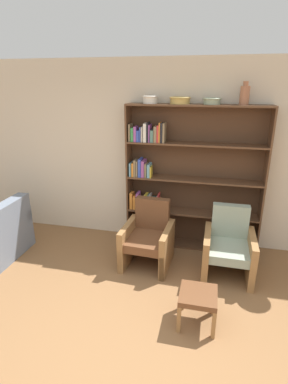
{
  "coord_description": "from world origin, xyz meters",
  "views": [
    {
      "loc": [
        0.57,
        -1.96,
        2.4
      ],
      "look_at": [
        -0.33,
        1.92,
        0.95
      ],
      "focal_mm": 28.0,
      "sensor_mm": 36.0,
      "label": 1
    }
  ],
  "objects_px": {
    "vase_tall": "(245,95)",
    "armchair_leather": "(148,238)",
    "bookshelf": "(181,180)",
    "bowl_sage": "(212,101)",
    "footstool": "(198,298)",
    "bowl_olive": "(150,99)",
    "bowl_brass": "(180,100)",
    "armchair_cushioned": "(229,247)"
  },
  "relations": [
    {
      "from": "armchair_leather",
      "to": "footstool",
      "type": "distance_m",
      "value": 1.26
    },
    {
      "from": "bowl_sage",
      "to": "footstool",
      "type": "height_order",
      "value": "bowl_sage"
    },
    {
      "from": "bowl_sage",
      "to": "armchair_cushioned",
      "type": "xyz_separation_m",
      "value": [
        0.36,
        -0.61,
        -1.8
      ]
    },
    {
      "from": "bowl_brass",
      "to": "footstool",
      "type": "height_order",
      "value": "bowl_brass"
    },
    {
      "from": "bookshelf",
      "to": "armchair_leather",
      "type": "relative_size",
      "value": 2.41
    },
    {
      "from": "bookshelf",
      "to": "footstool",
      "type": "distance_m",
      "value": 1.85
    },
    {
      "from": "vase_tall",
      "to": "armchair_leather",
      "type": "distance_m",
      "value": 2.27
    },
    {
      "from": "bookshelf",
      "to": "bowl_brass",
      "type": "relative_size",
      "value": 7.4
    },
    {
      "from": "bowl_sage",
      "to": "footstool",
      "type": "xyz_separation_m",
      "value": [
        0.03,
        -1.63,
        -1.87
      ]
    },
    {
      "from": "bowl_sage",
      "to": "vase_tall",
      "type": "height_order",
      "value": "vase_tall"
    },
    {
      "from": "bowl_sage",
      "to": "armchair_cushioned",
      "type": "height_order",
      "value": "bowl_sage"
    },
    {
      "from": "bowl_sage",
      "to": "vase_tall",
      "type": "bearing_deg",
      "value": 0.0
    },
    {
      "from": "bowl_brass",
      "to": "bookshelf",
      "type": "bearing_deg",
      "value": 20.31
    },
    {
      "from": "bowl_olive",
      "to": "armchair_cushioned",
      "type": "xyz_separation_m",
      "value": [
        1.19,
        -0.61,
        -1.82
      ]
    },
    {
      "from": "bowl_olive",
      "to": "bowl_brass",
      "type": "distance_m",
      "value": 0.41
    },
    {
      "from": "bookshelf",
      "to": "bowl_brass",
      "type": "bearing_deg",
      "value": -159.69
    },
    {
      "from": "vase_tall",
      "to": "armchair_leather",
      "type": "relative_size",
      "value": 0.33
    },
    {
      "from": "bookshelf",
      "to": "armchair_leather",
      "type": "distance_m",
      "value": 0.99
    },
    {
      "from": "vase_tall",
      "to": "armchair_cushioned",
      "type": "bearing_deg",
      "value": -94.1
    },
    {
      "from": "armchair_leather",
      "to": "footstool",
      "type": "relative_size",
      "value": 2.31
    },
    {
      "from": "bookshelf",
      "to": "bowl_sage",
      "type": "relative_size",
      "value": 8.7
    },
    {
      "from": "bowl_sage",
      "to": "armchair_cushioned",
      "type": "bearing_deg",
      "value": -59.24
    },
    {
      "from": "armchair_leather",
      "to": "armchair_cushioned",
      "type": "distance_m",
      "value": 1.08
    },
    {
      "from": "bookshelf",
      "to": "armchair_leather",
      "type": "height_order",
      "value": "bookshelf"
    },
    {
      "from": "bowl_brass",
      "to": "armchair_leather",
      "type": "relative_size",
      "value": 0.33
    },
    {
      "from": "bowl_brass",
      "to": "bowl_sage",
      "type": "xyz_separation_m",
      "value": [
        0.42,
        0.0,
        -0.0
      ]
    },
    {
      "from": "armchair_leather",
      "to": "armchair_cushioned",
      "type": "bearing_deg",
      "value": -176.85
    },
    {
      "from": "bookshelf",
      "to": "bowl_olive",
      "type": "xyz_separation_m",
      "value": [
        -0.47,
        -0.02,
        1.14
      ]
    },
    {
      "from": "bowl_sage",
      "to": "vase_tall",
      "type": "distance_m",
      "value": 0.41
    },
    {
      "from": "bowl_olive",
      "to": "armchair_cushioned",
      "type": "distance_m",
      "value": 2.26
    },
    {
      "from": "bowl_brass",
      "to": "vase_tall",
      "type": "distance_m",
      "value": 0.83
    },
    {
      "from": "bookshelf",
      "to": "bowl_sage",
      "type": "xyz_separation_m",
      "value": [
        0.36,
        -0.02,
        1.13
      ]
    },
    {
      "from": "vase_tall",
      "to": "armchair_leather",
      "type": "xyz_separation_m",
      "value": [
        -1.12,
        -0.61,
        -1.88
      ]
    },
    {
      "from": "vase_tall",
      "to": "bowl_brass",
      "type": "bearing_deg",
      "value": 180.0
    },
    {
      "from": "armchair_cushioned",
      "to": "bowl_olive",
      "type": "bearing_deg",
      "value": -26.38
    },
    {
      "from": "footstool",
      "to": "bookshelf",
      "type": "bearing_deg",
      "value": 103.24
    },
    {
      "from": "bookshelf",
      "to": "bowl_sage",
      "type": "distance_m",
      "value": 1.18
    },
    {
      "from": "bookshelf",
      "to": "armchair_leather",
      "type": "bearing_deg",
      "value": -119.56
    },
    {
      "from": "armchair_leather",
      "to": "footstool",
      "type": "xyz_separation_m",
      "value": [
        0.75,
        -1.02,
        -0.07
      ]
    },
    {
      "from": "bookshelf",
      "to": "vase_tall",
      "type": "distance_m",
      "value": 1.43
    },
    {
      "from": "vase_tall",
      "to": "bowl_sage",
      "type": "bearing_deg",
      "value": 180.0
    },
    {
      "from": "bowl_brass",
      "to": "vase_tall",
      "type": "height_order",
      "value": "vase_tall"
    }
  ]
}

